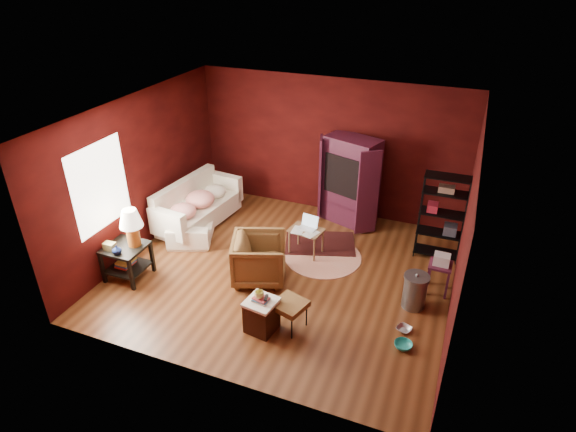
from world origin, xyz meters
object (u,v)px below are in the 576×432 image
object	(u,v)px
hamper	(262,315)
armchair	(259,257)
wire_shelving	(443,214)
laptop_desk	(307,232)
tv_armoire	(350,180)
side_table	(129,238)
sofa	(195,208)

from	to	relation	value
hamper	armchair	bearing A→B (deg)	115.88
hamper	wire_shelving	distance (m)	3.68
laptop_desk	tv_armoire	world-z (taller)	tv_armoire
side_table	wire_shelving	distance (m)	5.33
hamper	wire_shelving	size ratio (longest dim) A/B	0.38
sofa	armchair	world-z (taller)	armchair
armchair	side_table	xyz separation A→B (m)	(-2.01, -0.71, 0.32)
sofa	hamper	distance (m)	3.40
sofa	wire_shelving	size ratio (longest dim) A/B	1.27
laptop_desk	tv_armoire	bearing A→B (deg)	84.34
laptop_desk	hamper	bearing A→B (deg)	-78.72
hamper	sofa	bearing A→B (deg)	137.06
wire_shelving	sofa	bearing A→B (deg)	-173.41
armchair	side_table	distance (m)	2.16
laptop_desk	wire_shelving	bearing A→B (deg)	28.32
laptop_desk	tv_armoire	xyz separation A→B (m)	(0.38, 1.44, 0.48)
sofa	tv_armoire	distance (m)	3.11
side_table	wire_shelving	xyz separation A→B (m)	(4.71, 2.51, 0.11)
side_table	tv_armoire	size ratio (longest dim) A/B	0.71
sofa	armchair	xyz separation A→B (m)	(1.94, -1.18, 0.04)
sofa	side_table	world-z (taller)	side_table
sofa	laptop_desk	bearing A→B (deg)	-115.17
armchair	sofa	bearing A→B (deg)	38.38
sofa	laptop_desk	world-z (taller)	sofa
sofa	tv_armoire	xyz separation A→B (m)	(2.78, 1.28, 0.53)
tv_armoire	wire_shelving	xyz separation A→B (m)	(1.84, -0.67, -0.06)
armchair	hamper	world-z (taller)	armchair
tv_armoire	wire_shelving	bearing A→B (deg)	-1.00
laptop_desk	tv_armoire	size ratio (longest dim) A/B	0.41
armchair	side_table	bearing A→B (deg)	89.17
hamper	wire_shelving	world-z (taller)	wire_shelving
wire_shelving	laptop_desk	bearing A→B (deg)	-161.80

